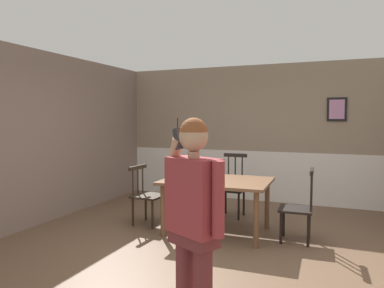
{
  "coord_description": "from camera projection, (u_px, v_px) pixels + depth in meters",
  "views": [
    {
      "loc": [
        1.48,
        -4.15,
        1.66
      ],
      "look_at": [
        0.17,
        -0.95,
        1.41
      ],
      "focal_mm": 33.83,
      "sensor_mm": 36.0,
      "label": 1
    }
  ],
  "objects": [
    {
      "name": "chair_near_window",
      "position": [
        299.0,
        207.0,
        4.84
      ],
      "size": [
        0.45,
        0.45,
        0.99
      ],
      "rotation": [
        0.0,
        0.0,
        1.61
      ],
      "color": "black",
      "rests_on": "ground_plane"
    },
    {
      "name": "chair_at_table_head",
      "position": [
        147.0,
        195.0,
        5.65
      ],
      "size": [
        0.48,
        0.48,
        0.92
      ],
      "rotation": [
        0.0,
        0.0,
        4.64
      ],
      "color": "#2D2319",
      "rests_on": "ground_plane"
    },
    {
      "name": "room_left_partition",
      "position": [
        30.0,
        138.0,
        5.5
      ],
      "size": [
        0.13,
        6.17,
        2.72
      ],
      "color": "gray",
      "rests_on": "ground_plane"
    },
    {
      "name": "room_back_partition",
      "position": [
        261.0,
        136.0,
        7.26
      ],
      "size": [
        5.78,
        0.17,
        2.72
      ],
      "color": "gray",
      "rests_on": "ground_plane"
    },
    {
      "name": "chair_by_doorway",
      "position": [
        233.0,
        187.0,
        6.11
      ],
      "size": [
        0.41,
        0.41,
        1.06
      ],
      "rotation": [
        0.0,
        0.0,
        3.13
      ],
      "color": "black",
      "rests_on": "ground_plane"
    },
    {
      "name": "dining_table",
      "position": [
        217.0,
        186.0,
        5.23
      ],
      "size": [
        1.54,
        1.13,
        0.78
      ],
      "rotation": [
        0.0,
        0.0,
        0.03
      ],
      "color": "brown",
      "rests_on": "ground_plane"
    },
    {
      "name": "ground_plane",
      "position": [
        208.0,
        251.0,
        4.51
      ],
      "size": [
        6.78,
        6.78,
        0.0
      ],
      "primitive_type": "plane",
      "color": "brown"
    },
    {
      "name": "person_figure",
      "position": [
        194.0,
        212.0,
        2.7
      ],
      "size": [
        0.53,
        0.38,
        1.66
      ],
      "rotation": [
        0.0,
        0.0,
        2.7
      ],
      "color": "brown",
      "rests_on": "ground_plane"
    }
  ]
}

